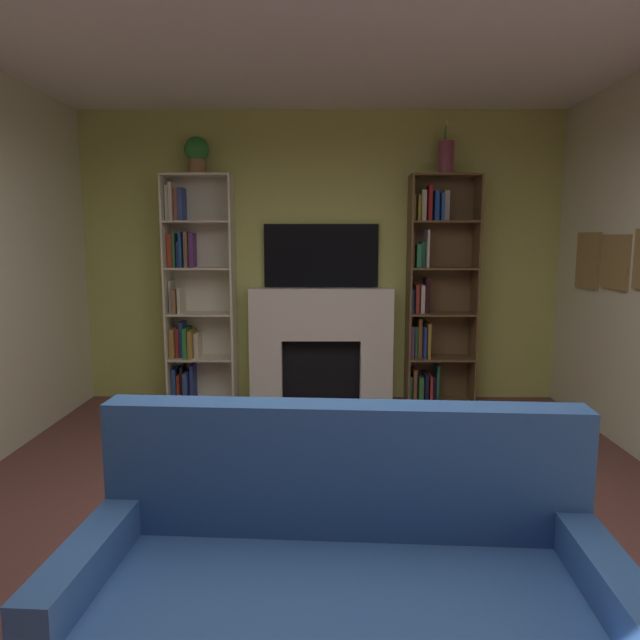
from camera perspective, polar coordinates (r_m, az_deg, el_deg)
ground_plane at (r=3.12m, az=-0.16°, el=-22.84°), size 7.23×7.23×0.00m
wall_back_accent at (r=5.72m, az=0.12°, el=6.12°), size 4.76×0.06×2.80m
fireplace at (r=5.66m, az=0.11°, el=-2.13°), size 1.49×0.53×1.12m
tv at (r=5.66m, az=0.12°, el=6.36°), size 1.11×0.06×0.61m
bookshelf_left at (r=5.74m, az=-12.38°, el=2.43°), size 0.65×0.32×2.19m
bookshelf_right at (r=5.71m, az=11.16°, el=2.56°), size 0.65×0.31×2.19m
potted_plant at (r=5.72m, az=-12.07°, el=15.81°), size 0.23×0.23×0.35m
vase_with_flowers at (r=5.70m, az=12.31°, el=15.50°), size 0.15×0.15×0.48m
couch at (r=2.32m, az=2.06°, el=-26.12°), size 1.95×0.96×0.96m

